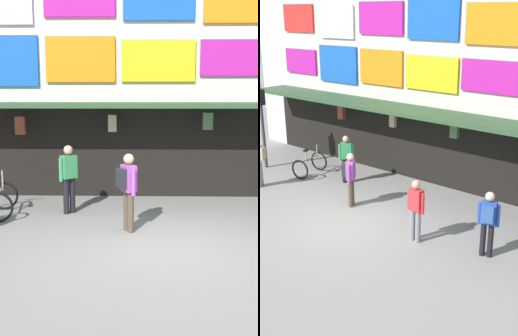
% 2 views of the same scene
% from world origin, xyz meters
% --- Properties ---
extents(ground_plane, '(80.00, 80.00, 0.00)m').
position_xyz_m(ground_plane, '(0.00, 0.00, 0.00)').
color(ground_plane, gray).
extents(shopfront, '(18.00, 2.60, 8.00)m').
position_xyz_m(shopfront, '(0.00, 4.57, 3.96)').
color(shopfront, beige).
rests_on(shopfront, ground).
extents(traffic_light_near, '(0.29, 0.33, 3.20)m').
position_xyz_m(traffic_light_near, '(-5.75, 1.41, 2.14)').
color(traffic_light_near, '#38383D').
rests_on(traffic_light_near, ground).
extents(bicycle_parked, '(0.91, 1.27, 1.05)m').
position_xyz_m(bicycle_parked, '(-3.82, 1.92, 0.39)').
color(bicycle_parked, black).
rests_on(bicycle_parked, ground).
extents(pedestrian_in_blue, '(0.41, 0.41, 1.68)m').
position_xyz_m(pedestrian_in_blue, '(-2.21, 2.19, 0.95)').
color(pedestrian_in_blue, black).
rests_on(pedestrian_in_blue, ground).
extents(pedestrian_in_white, '(0.46, 0.48, 1.68)m').
position_xyz_m(pedestrian_in_white, '(-0.74, 0.82, 0.98)').
color(pedestrian_in_white, brown).
rests_on(pedestrian_in_white, ground).
extents(pedestrian_in_green, '(0.53, 0.24, 1.68)m').
position_xyz_m(pedestrian_in_green, '(2.11, 0.24, 0.95)').
color(pedestrian_in_green, gray).
rests_on(pedestrian_in_green, ground).
extents(pedestrian_in_black, '(0.51, 0.43, 1.68)m').
position_xyz_m(pedestrian_in_black, '(3.90, 0.67, 0.98)').
color(pedestrian_in_black, black).
rests_on(pedestrian_in_black, ground).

